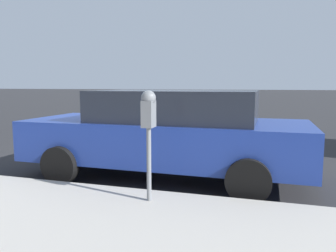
# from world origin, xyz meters

# --- Properties ---
(ground_plane) EXTENTS (220.00, 220.00, 0.00)m
(ground_plane) POSITION_xyz_m (0.00, 0.00, 0.00)
(ground_plane) COLOR #2B2B2D
(parking_meter) EXTENTS (0.21, 0.19, 1.44)m
(parking_meter) POSITION_xyz_m (-2.62, -0.89, 1.24)
(parking_meter) COLOR gray
(parking_meter) RESTS_ON sidewalk
(car_blue) EXTENTS (2.12, 4.96, 1.55)m
(car_blue) POSITION_xyz_m (-1.01, -0.65, 0.82)
(car_blue) COLOR navy
(car_blue) RESTS_ON ground_plane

